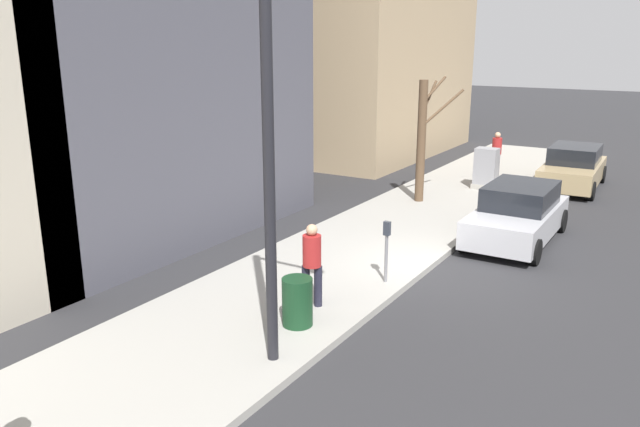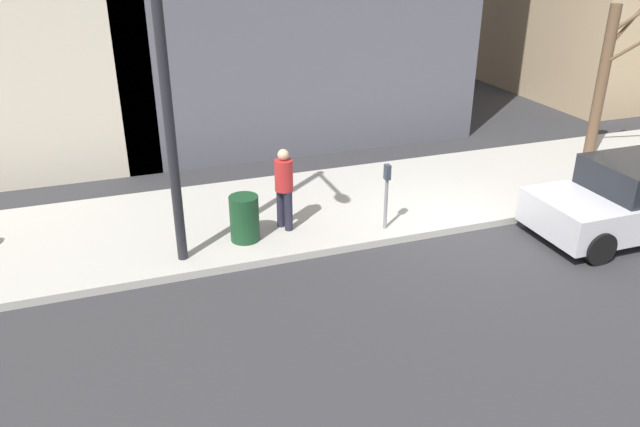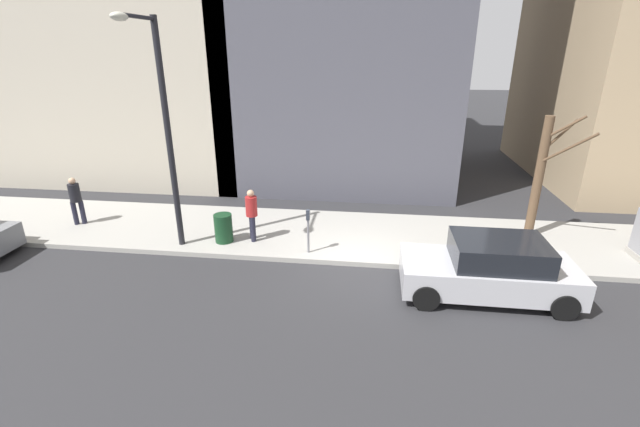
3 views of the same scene
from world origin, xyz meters
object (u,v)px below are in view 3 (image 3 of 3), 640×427
at_px(parked_car_silver, 490,269).
at_px(bare_tree, 540,176).
at_px(pedestrian_far_corner, 76,198).
at_px(parking_meter, 308,227).
at_px(streetlamp, 162,120).
at_px(trash_bin, 223,228).
at_px(pedestrian_midblock, 252,212).

height_order(parked_car_silver, bare_tree, bare_tree).
xyz_separation_m(bare_tree, pedestrian_far_corner, (-0.90, 15.13, -1.09)).
height_order(parked_car_silver, parking_meter, parked_car_silver).
distance_m(parked_car_silver, streetlamp, 9.48).
bearing_deg(trash_bin, parking_meter, -99.30).
bearing_deg(trash_bin, bare_tree, -80.18).
bearing_deg(bare_tree, streetlamp, 101.84).
distance_m(parking_meter, pedestrian_midblock, 2.01).
xyz_separation_m(bare_tree, pedestrian_midblock, (-1.44, 8.83, -1.09)).
height_order(parked_car_silver, pedestrian_far_corner, pedestrian_far_corner).
bearing_deg(pedestrian_far_corner, parking_meter, -35.67).
bearing_deg(parked_car_silver, pedestrian_far_corner, 77.96).
bearing_deg(bare_tree, parked_car_silver, 149.45).
bearing_deg(parking_meter, trash_bin, 80.70).
xyz_separation_m(bare_tree, trash_bin, (-1.68, 9.69, -1.58)).
bearing_deg(streetlamp, parking_meter, -87.60).
bearing_deg(parked_car_silver, trash_bin, 75.23).
relative_size(bare_tree, pedestrian_far_corner, 2.37).
bearing_deg(streetlamp, bare_tree, -78.16).
distance_m(parking_meter, streetlamp, 5.02).
height_order(streetlamp, pedestrian_midblock, streetlamp).
xyz_separation_m(streetlamp, trash_bin, (0.62, -1.25, -3.42)).
distance_m(parked_car_silver, trash_bin, 7.79).
distance_m(parked_car_silver, pedestrian_midblock, 7.03).
distance_m(streetlamp, pedestrian_midblock, 3.71).
height_order(parking_meter, trash_bin, parking_meter).
height_order(pedestrian_midblock, pedestrian_far_corner, same).
distance_m(parking_meter, trash_bin, 2.81).
distance_m(bare_tree, pedestrian_midblock, 9.01).
height_order(parking_meter, pedestrian_far_corner, pedestrian_far_corner).
height_order(streetlamp, trash_bin, streetlamp).
distance_m(streetlamp, trash_bin, 3.69).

